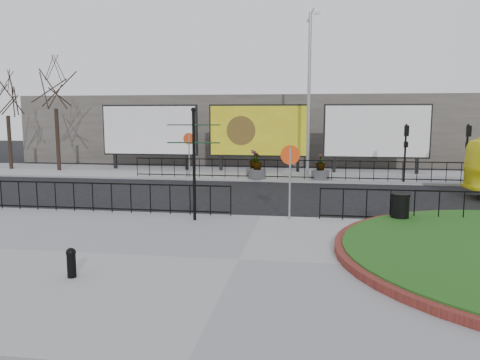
% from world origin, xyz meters
% --- Properties ---
extents(ground, '(90.00, 90.00, 0.00)m').
position_xyz_m(ground, '(0.00, 0.00, 0.00)').
color(ground, black).
rests_on(ground, ground).
extents(pavement_near, '(30.00, 10.00, 0.12)m').
position_xyz_m(pavement_near, '(0.00, -5.00, 0.06)').
color(pavement_near, gray).
rests_on(pavement_near, ground).
extents(pavement_far, '(44.00, 6.00, 0.12)m').
position_xyz_m(pavement_far, '(0.00, 12.00, 0.06)').
color(pavement_far, gray).
rests_on(pavement_far, ground).
extents(railing_near_left, '(10.00, 0.10, 1.10)m').
position_xyz_m(railing_near_left, '(-6.00, -0.30, 0.67)').
color(railing_near_left, black).
rests_on(railing_near_left, pavement_near).
extents(railing_near_right, '(9.00, 0.10, 1.10)m').
position_xyz_m(railing_near_right, '(6.50, -0.30, 0.67)').
color(railing_near_right, black).
rests_on(railing_near_right, pavement_near).
extents(railing_far, '(18.00, 0.10, 1.10)m').
position_xyz_m(railing_far, '(1.00, 9.30, 0.67)').
color(railing_far, black).
rests_on(railing_far, pavement_far).
extents(speed_sign_far, '(0.64, 0.07, 2.47)m').
position_xyz_m(speed_sign_far, '(-5.00, 9.40, 1.92)').
color(speed_sign_far, gray).
rests_on(speed_sign_far, pavement_far).
extents(speed_sign_near, '(0.64, 0.07, 2.47)m').
position_xyz_m(speed_sign_near, '(1.00, -0.40, 1.92)').
color(speed_sign_near, gray).
rests_on(speed_sign_near, pavement_near).
extents(billboard_left, '(6.20, 0.31, 4.10)m').
position_xyz_m(billboard_left, '(-8.50, 12.97, 2.60)').
color(billboard_left, black).
rests_on(billboard_left, pavement_far).
extents(billboard_mid, '(6.20, 0.31, 4.10)m').
position_xyz_m(billboard_mid, '(-1.50, 12.97, 2.60)').
color(billboard_mid, black).
rests_on(billboard_mid, pavement_far).
extents(billboard_right, '(6.20, 0.31, 4.10)m').
position_xyz_m(billboard_right, '(5.50, 12.97, 2.60)').
color(billboard_right, black).
rests_on(billboard_right, pavement_far).
extents(lamp_post, '(0.74, 0.18, 9.23)m').
position_xyz_m(lamp_post, '(1.51, 11.00, 4.83)').
color(lamp_post, gray).
rests_on(lamp_post, pavement_far).
extents(signal_pole_a, '(0.22, 0.26, 3.00)m').
position_xyz_m(signal_pole_a, '(6.50, 9.34, 2.10)').
color(signal_pole_a, black).
rests_on(signal_pole_a, pavement_far).
extents(signal_pole_b, '(0.22, 0.26, 3.00)m').
position_xyz_m(signal_pole_b, '(9.50, 9.34, 2.10)').
color(signal_pole_b, black).
rests_on(signal_pole_b, pavement_far).
extents(tree_left, '(2.00, 2.00, 7.00)m').
position_xyz_m(tree_left, '(-14.00, 11.50, 3.62)').
color(tree_left, '#2D2119').
rests_on(tree_left, pavement_far).
extents(tree_mid, '(2.00, 2.00, 6.20)m').
position_xyz_m(tree_mid, '(-17.50, 11.80, 3.22)').
color(tree_mid, '#2D2119').
rests_on(tree_mid, pavement_far).
extents(building_backdrop, '(40.00, 10.00, 5.00)m').
position_xyz_m(building_backdrop, '(0.00, 22.00, 2.50)').
color(building_backdrop, '#645E57').
rests_on(building_backdrop, ground).
extents(fingerpost_sign, '(1.73, 0.33, 3.69)m').
position_xyz_m(fingerpost_sign, '(-2.09, -1.00, 2.35)').
color(fingerpost_sign, black).
rests_on(fingerpost_sign, pavement_near).
extents(bollard, '(0.21, 0.21, 0.65)m').
position_xyz_m(bollard, '(-3.35, -6.76, 0.47)').
color(bollard, black).
rests_on(bollard, pavement_near).
extents(litter_bin, '(0.60, 0.60, 0.99)m').
position_xyz_m(litter_bin, '(4.50, -0.60, 0.62)').
color(litter_bin, black).
rests_on(litter_bin, pavement_near).
extents(planter_a, '(0.88, 0.88, 1.50)m').
position_xyz_m(planter_a, '(-1.50, 10.52, 0.72)').
color(planter_a, '#4C4C4F').
rests_on(planter_a, pavement_far).
extents(planter_b, '(0.96, 0.96, 1.46)m').
position_xyz_m(planter_b, '(-1.20, 9.40, 0.64)').
color(planter_b, '#4C4C4F').
rests_on(planter_b, pavement_far).
extents(planter_c, '(0.96, 0.96, 1.44)m').
position_xyz_m(planter_c, '(2.20, 9.63, 0.63)').
color(planter_c, '#4C4C4F').
rests_on(planter_c, pavement_far).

